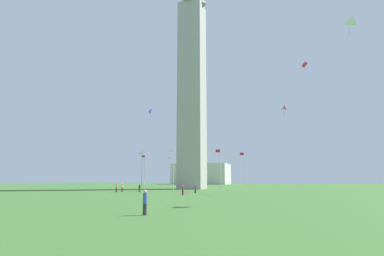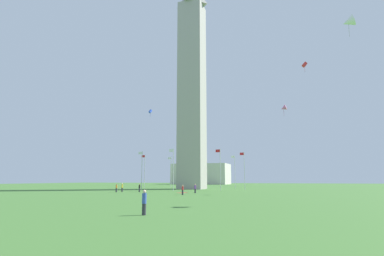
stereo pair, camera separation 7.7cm
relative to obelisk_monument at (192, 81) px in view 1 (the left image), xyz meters
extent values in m
plane|color=#3D6B2D|center=(0.00, 0.00, -29.73)|extent=(260.00, 260.00, 0.00)
cube|color=#A8A399|center=(0.00, 0.00, -3.57)|extent=(6.54, 6.54, 52.32)
cylinder|color=silver|center=(13.89, 0.00, -25.03)|extent=(0.14, 0.14, 9.39)
cube|color=red|center=(14.44, 0.00, -20.79)|extent=(1.00, 0.03, 0.64)
cylinder|color=silver|center=(9.82, 9.82, -25.03)|extent=(0.14, 0.14, 9.39)
cube|color=white|center=(10.37, 9.82, -20.79)|extent=(1.00, 0.03, 0.64)
cylinder|color=silver|center=(0.00, 13.89, -25.03)|extent=(0.14, 0.14, 9.39)
cube|color=white|center=(0.55, 13.89, -20.79)|extent=(1.00, 0.03, 0.64)
cylinder|color=silver|center=(-9.82, 9.82, -25.03)|extent=(0.14, 0.14, 9.39)
cube|color=red|center=(-9.27, 9.82, -20.79)|extent=(1.00, 0.03, 0.64)
cylinder|color=silver|center=(-13.89, 0.00, -25.03)|extent=(0.14, 0.14, 9.39)
cube|color=red|center=(-13.34, 0.00, -20.79)|extent=(1.00, 0.03, 0.64)
cylinder|color=silver|center=(-9.82, -9.82, -25.03)|extent=(0.14, 0.14, 9.39)
cube|color=white|center=(-9.27, -9.82, -20.79)|extent=(1.00, 0.03, 0.64)
cylinder|color=silver|center=(0.00, -13.89, -25.03)|extent=(0.14, 0.14, 9.39)
cube|color=white|center=(0.55, -13.89, -20.79)|extent=(1.00, 0.03, 0.64)
cylinder|color=silver|center=(9.82, -9.82, -25.03)|extent=(0.14, 0.14, 9.39)
cube|color=white|center=(10.37, -9.82, -20.79)|extent=(1.00, 0.03, 0.64)
cylinder|color=#2D2D38|center=(-7.82, 22.91, -29.33)|extent=(0.29, 0.29, 0.80)
cylinder|color=purple|center=(-7.82, 22.91, -28.62)|extent=(0.32, 0.32, 0.62)
sphere|color=tan|center=(-7.82, 22.91, -28.19)|extent=(0.24, 0.24, 0.24)
cylinder|color=#2D2D38|center=(4.17, 21.88, -29.33)|extent=(0.29, 0.29, 0.80)
cylinder|color=black|center=(4.17, 21.88, -28.65)|extent=(0.32, 0.32, 0.55)
sphere|color=#936B4C|center=(4.17, 21.88, -28.26)|extent=(0.24, 0.24, 0.24)
cylinder|color=#2D2D38|center=(8.10, 24.04, -29.33)|extent=(0.29, 0.29, 0.80)
cylinder|color=orange|center=(8.10, 24.04, -28.64)|extent=(0.32, 0.32, 0.57)
sphere|color=#936B4C|center=(8.10, 24.04, -28.24)|extent=(0.24, 0.24, 0.24)
cylinder|color=#2D2D38|center=(8.11, 21.81, -29.33)|extent=(0.29, 0.29, 0.80)
cylinder|color=yellow|center=(8.11, 21.81, -28.58)|extent=(0.32, 0.32, 0.69)
sphere|color=beige|center=(8.11, 21.81, -28.12)|extent=(0.24, 0.24, 0.24)
cylinder|color=#2D2D38|center=(-7.83, 30.04, -29.33)|extent=(0.29, 0.29, 0.80)
cylinder|color=red|center=(-7.83, 30.04, -28.65)|extent=(0.32, 0.32, 0.56)
sphere|color=tan|center=(-7.83, 30.04, -28.25)|extent=(0.24, 0.24, 0.24)
cylinder|color=#2D2D38|center=(-14.56, 57.73, -29.33)|extent=(0.29, 0.29, 0.80)
cylinder|color=#3851B2|center=(-14.56, 57.73, -28.56)|extent=(0.32, 0.32, 0.73)
sphere|color=beige|center=(-14.56, 57.73, -28.08)|extent=(0.24, 0.24, 0.24)
cone|color=white|center=(-32.49, 38.95, -8.03)|extent=(1.73, 1.58, 1.65)
cylinder|color=#A7A7A7|center=(-32.49, 38.95, -9.14)|extent=(0.04, 0.04, 1.65)
cone|color=pink|center=(-24.22, 20.23, -14.15)|extent=(1.41, 1.24, 1.32)
cylinder|color=#A44A79|center=(-24.22, 20.23, -14.99)|extent=(0.04, 0.04, 1.27)
cube|color=red|center=(-29.39, 4.23, -0.28)|extent=(1.43, 1.22, 1.34)
cylinder|color=maroon|center=(-29.39, 4.23, -1.34)|extent=(0.04, 0.04, 1.58)
cube|color=blue|center=(7.38, 10.89, -10.62)|extent=(0.72, 0.97, 0.96)
cylinder|color=#233C9D|center=(7.38, 10.89, -11.37)|extent=(0.04, 0.04, 1.13)
cube|color=beige|center=(19.13, -77.12, -24.52)|extent=(28.35, 16.50, 10.41)
cube|color=red|center=(-5.06, 22.23, -29.72)|extent=(2.15, 2.27, 0.01)
camera|label=1|loc=(-24.49, 78.14, -27.21)|focal=28.59mm
camera|label=2|loc=(-24.56, 78.12, -27.21)|focal=28.59mm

